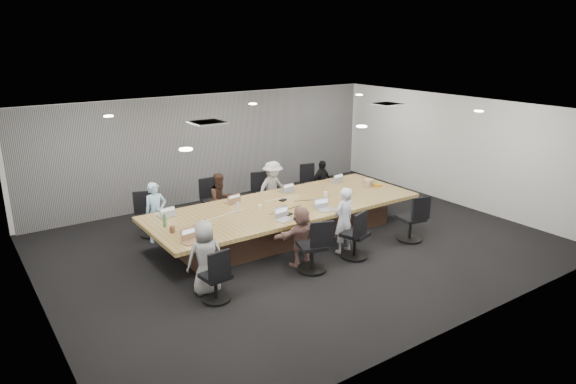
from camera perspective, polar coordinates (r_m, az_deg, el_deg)
floor at (r=10.97m, az=1.19°, el=-5.76°), size 10.00×8.00×0.00m
ceiling at (r=10.22m, az=1.29°, el=8.88°), size 10.00×8.00×0.00m
wall_back at (r=13.86m, az=-8.51°, el=4.99°), size 10.00×0.00×2.80m
wall_front at (r=7.80m, az=18.76°, el=-5.36°), size 10.00×0.00×2.80m
wall_left at (r=8.73m, az=-26.54°, el=-3.91°), size 0.00×8.00×2.80m
wall_right at (r=13.95m, az=18.20°, el=4.40°), size 0.00×8.00×2.80m
curtain at (r=13.78m, az=-8.36°, el=4.93°), size 9.80×0.04×2.80m
conference_table at (r=11.20m, az=-0.29°, el=-3.05°), size 6.00×2.20×0.74m
chair_0 at (r=11.64m, az=-14.98°, el=-2.95°), size 0.67×0.67×0.78m
chair_1 at (r=12.17m, az=-8.21°, el=-1.39°), size 0.62×0.62×0.88m
chair_2 at (r=12.85m, az=-2.53°, el=-0.51°), size 0.62×0.62×0.76m
chair_3 at (r=13.67m, az=2.82°, el=0.57°), size 0.61×0.61×0.76m
chair_4 at (r=8.68m, az=-8.06°, el=-9.69°), size 0.56×0.56×0.74m
chair_5 at (r=9.61m, az=2.68°, el=-6.43°), size 0.73×0.73×0.85m
chair_6 at (r=10.25m, az=7.45°, el=-5.10°), size 0.70×0.70×0.83m
chair_7 at (r=11.31m, az=13.48°, el=-3.24°), size 0.65×0.65×0.84m
person_0 at (r=11.24m, az=-14.47°, el=-2.20°), size 0.48×0.32×1.30m
laptop_0 at (r=10.71m, az=-13.47°, el=-2.52°), size 0.33×0.23×0.02m
person_1 at (r=11.81m, az=-7.49°, el=-0.92°), size 0.67×0.56×1.28m
laptop_1 at (r=11.31m, az=-6.23°, el=-1.09°), size 0.35×0.26×0.02m
person_2 at (r=12.48m, az=-1.70°, el=0.39°), size 0.93×0.61×1.35m
laptop_2 at (r=12.02m, az=-0.27°, el=0.10°), size 0.30×0.22×0.02m
person_3 at (r=13.35m, az=3.74°, el=1.06°), size 0.73×0.42×1.17m
laptop_3 at (r=12.89m, az=5.27°, el=1.21°), size 0.32×0.24×0.02m
person_4 at (r=8.85m, az=-9.16°, el=-7.20°), size 0.69×0.50×1.30m
laptop_4 at (r=9.27m, az=-10.68°, el=-5.47°), size 0.36×0.27×0.02m
person_5 at (r=9.81m, az=1.45°, el=-4.90°), size 1.09×0.36×1.18m
laptop_5 at (r=10.17m, az=-0.36°, el=-3.10°), size 0.38×0.29×0.02m
person_6 at (r=10.39m, az=6.22°, el=-3.14°), size 0.52×0.36×1.37m
laptop_6 at (r=10.77m, az=4.33°, el=-1.98°), size 0.37×0.28×0.02m
bottle_green_left at (r=10.07m, az=-13.55°, el=-3.10°), size 0.09×0.09×0.25m
bottle_green_right at (r=11.48m, az=6.46°, el=-0.24°), size 0.08×0.08×0.24m
bottle_clear at (r=10.60m, az=-5.60°, el=-1.74°), size 0.09×0.09×0.22m
cup_white_far at (r=10.81m, az=-3.12°, el=-1.66°), size 0.08×0.08×0.10m
cup_white_near at (r=11.66m, az=4.19°, el=-0.24°), size 0.10×0.10×0.11m
mug_brown at (r=9.77m, az=-12.74°, el=-4.07°), size 0.11×0.11×0.12m
mic_left at (r=10.46m, az=0.04°, el=-2.48°), size 0.18×0.14×0.03m
mic_right at (r=11.35m, az=-0.59°, el=-0.89°), size 0.18×0.15×0.03m
stapler at (r=10.66m, az=-0.42°, el=-2.03°), size 0.15×0.06×0.05m
canvas_bag at (r=12.61m, az=8.89°, el=1.03°), size 0.33×0.28×0.15m
snack_packet at (r=12.64m, az=9.91°, el=0.76°), size 0.22×0.20×0.04m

